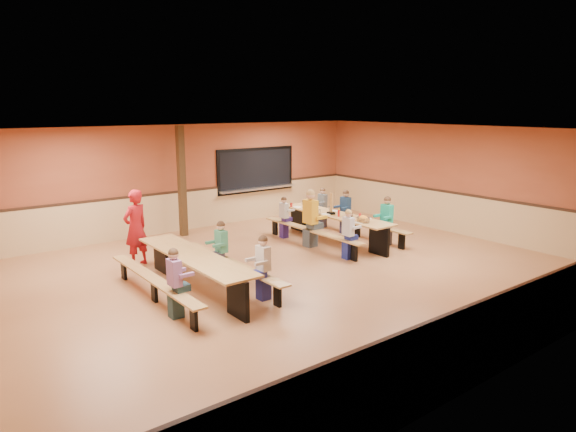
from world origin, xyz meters
TOP-DOWN VIEW (x-y plane):
  - ground at (0.00, 0.00)m, footprint 12.00×12.00m
  - room_envelope at (0.00, 0.00)m, footprint 12.04×10.04m
  - kitchen_pass_through at (2.60, 4.96)m, footprint 2.78×0.28m
  - structural_post at (-0.20, 4.40)m, footprint 0.18×0.18m
  - cafeteria_table_main at (2.67, 1.38)m, footprint 1.91×3.70m
  - cafeteria_table_second at (-2.01, 0.25)m, footprint 1.91×3.70m
  - seated_child_white_left at (1.84, 0.05)m, footprint 0.34×0.28m
  - seated_adult_yellow at (1.84, 1.41)m, footprint 0.48×0.39m
  - seated_child_grey_left at (1.84, 2.52)m, footprint 0.32×0.26m
  - seated_child_teal_right at (3.49, 0.35)m, footprint 0.38×0.31m
  - seated_child_navy_right at (3.49, 1.87)m, footprint 0.37×0.30m
  - seated_child_char_right at (3.49, 2.83)m, footprint 0.34×0.28m
  - seated_child_purple_sec at (-2.83, -0.65)m, footprint 0.36×0.30m
  - seated_child_green_sec at (-1.18, 0.65)m, footprint 0.36×0.29m
  - seated_child_tan_sec at (-1.18, -0.86)m, footprint 0.36×0.30m
  - standing_woman at (-2.25, 2.54)m, footprint 0.73×0.61m
  - punch_pitcher at (2.70, 2.33)m, footprint 0.16×0.16m
  - chip_bowl at (2.55, 0.26)m, footprint 0.32×0.32m
  - napkin_dispenser at (2.72, 0.92)m, footprint 0.10×0.14m
  - condiment_mustard at (2.61, 1.20)m, footprint 0.06×0.06m
  - condiment_ketchup at (2.52, 1.11)m, footprint 0.06×0.06m
  - table_paddle at (2.57, 1.44)m, footprint 0.16×0.16m
  - place_settings at (2.67, 1.38)m, footprint 0.65×3.30m

SIDE VIEW (x-z plane):
  - ground at x=0.00m, z-range 0.00..0.00m
  - cafeteria_table_main at x=2.67m, z-range 0.16..0.90m
  - cafeteria_table_second at x=-2.01m, z-range 0.16..0.90m
  - seated_child_grey_left at x=1.84m, z-range 0.00..1.11m
  - seated_child_char_right at x=3.49m, z-range 0.00..1.15m
  - seated_child_white_left at x=1.84m, z-range 0.00..1.16m
  - seated_child_green_sec at x=-1.18m, z-range 0.00..1.19m
  - seated_child_purple_sec at x=-2.83m, z-range 0.00..1.19m
  - seated_child_tan_sec at x=-1.18m, z-range 0.00..1.20m
  - seated_child_navy_right at x=3.49m, z-range 0.00..1.21m
  - seated_child_teal_right at x=3.49m, z-range 0.00..1.24m
  - room_envelope at x=0.00m, z-range -0.82..2.20m
  - seated_adult_yellow at x=1.84m, z-range 0.00..1.43m
  - place_settings at x=2.67m, z-range 0.74..0.85m
  - napkin_dispenser at x=2.72m, z-range 0.74..0.87m
  - chip_bowl at x=2.55m, z-range 0.74..0.89m
  - condiment_mustard at x=2.61m, z-range 0.74..0.91m
  - condiment_ketchup at x=2.52m, z-range 0.74..0.91m
  - punch_pitcher at x=2.70m, z-range 0.74..0.96m
  - standing_woman at x=-2.25m, z-range 0.00..1.72m
  - table_paddle at x=2.57m, z-range 0.60..1.16m
  - kitchen_pass_through at x=2.60m, z-range 0.80..2.18m
  - structural_post at x=-0.20m, z-range 0.00..3.00m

